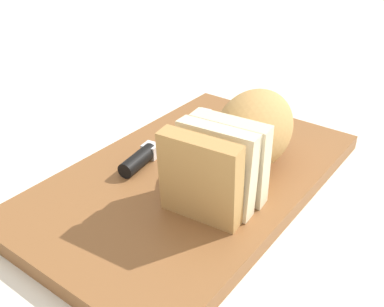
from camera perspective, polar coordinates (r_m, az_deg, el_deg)
name	(u,v)px	position (r m, az deg, el deg)	size (l,w,h in m)	color
ground_plane	(192,186)	(0.62, 0.00, -4.13)	(3.00, 3.00, 0.00)	silver
cutting_board	(192,179)	(0.62, 0.00, -3.29)	(0.48, 0.29, 0.02)	brown
bread_loaf	(243,141)	(0.58, 6.50, 1.62)	(0.24, 0.12, 0.11)	tan
bread_knife	(151,152)	(0.64, -5.32, 0.25)	(0.25, 0.05, 0.02)	silver
crumb_near_knife	(220,175)	(0.60, 3.57, -2.79)	(0.00, 0.00, 0.00)	#996633
crumb_near_loaf	(204,166)	(0.62, 1.53, -1.59)	(0.01, 0.01, 0.01)	#996633
crumb_stray_left	(169,198)	(0.56, -2.93, -5.71)	(0.00, 0.00, 0.00)	#996633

